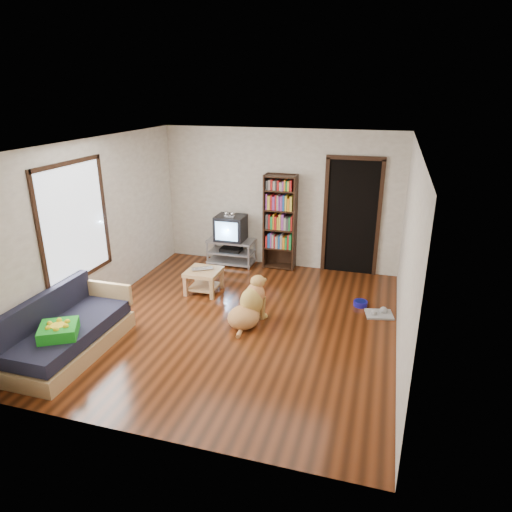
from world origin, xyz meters
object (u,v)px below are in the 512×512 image
(sofa, at_px, (68,334))
(dog, at_px, (249,307))
(tv_stand, at_px, (231,251))
(crt_tv, at_px, (231,227))
(green_cushion, at_px, (59,331))
(coffee_table, at_px, (204,277))
(dog_bowl, at_px, (360,303))
(laptop, at_px, (203,270))
(bookshelf, at_px, (280,217))
(grey_rag, at_px, (379,314))

(sofa, height_order, dog, sofa)
(tv_stand, height_order, crt_tv, crt_tv)
(green_cushion, bearing_deg, coffee_table, 41.79)
(dog_bowl, bearing_deg, sofa, -145.44)
(laptop, bearing_deg, coffee_table, 59.37)
(coffee_table, bearing_deg, crt_tv, 89.82)
(green_cushion, xyz_separation_m, dog, (1.90, 1.71, -0.23))
(bookshelf, distance_m, sofa, 4.26)
(dog_bowl, relative_size, dog, 0.25)
(green_cushion, distance_m, laptop, 2.64)
(tv_stand, bearing_deg, coffee_table, -90.19)
(bookshelf, relative_size, dog, 2.07)
(grey_rag, xyz_separation_m, dog, (-1.84, -0.79, 0.25))
(dog, bearing_deg, grey_rag, 23.18)
(laptop, bearing_deg, grey_rag, -30.78)
(green_cushion, height_order, crt_tv, crt_tv)
(dog_bowl, distance_m, coffee_table, 2.62)
(bookshelf, bearing_deg, green_cushion, -114.16)
(sofa, bearing_deg, coffee_table, 66.63)
(tv_stand, bearing_deg, sofa, -105.02)
(grey_rag, height_order, sofa, sofa)
(green_cushion, bearing_deg, dog, 12.14)
(laptop, bearing_deg, crt_tv, 59.19)
(laptop, bearing_deg, green_cushion, -139.31)
(dog_bowl, relative_size, bookshelf, 0.12)
(tv_stand, distance_m, coffee_table, 1.39)
(laptop, distance_m, dog_bowl, 2.63)
(sofa, bearing_deg, bookshelf, 62.68)
(grey_rag, relative_size, crt_tv, 0.69)
(crt_tv, distance_m, bookshelf, 0.99)
(laptop, relative_size, bookshelf, 0.20)
(green_cushion, height_order, grey_rag, green_cushion)
(green_cushion, xyz_separation_m, laptop, (0.85, 2.50, -0.08))
(green_cushion, bearing_deg, laptop, 41.58)
(dog_bowl, relative_size, coffee_table, 0.40)
(dog_bowl, bearing_deg, crt_tv, 155.21)
(laptop, height_order, grey_rag, laptop)
(dog_bowl, bearing_deg, coffee_table, -175.33)
(grey_rag, xyz_separation_m, tv_stand, (-2.89, 1.42, 0.25))
(crt_tv, xyz_separation_m, sofa, (-0.97, -3.65, -0.48))
(crt_tv, bearing_deg, coffee_table, -90.18)
(dog_bowl, relative_size, grey_rag, 0.55)
(sofa, bearing_deg, dog_bowl, 34.56)
(grey_rag, height_order, crt_tv, crt_tv)
(green_cushion, distance_m, sofa, 0.39)
(green_cushion, relative_size, crt_tv, 0.75)
(green_cushion, distance_m, coffee_table, 2.68)
(grey_rag, bearing_deg, laptop, 179.84)
(green_cushion, relative_size, laptop, 1.22)
(coffee_table, bearing_deg, sofa, -113.37)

